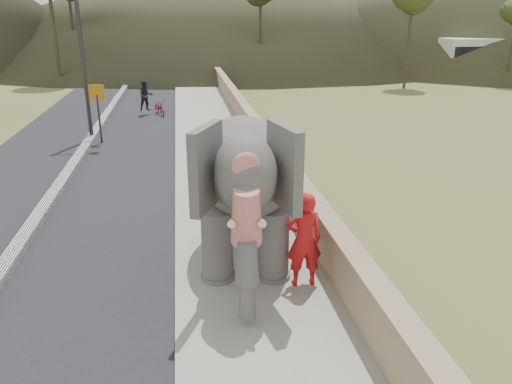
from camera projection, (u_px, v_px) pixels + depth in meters
road at (55, 196)px, 14.67m from camera, size 7.00×120.00×0.03m
median at (55, 193)px, 14.63m from camera, size 0.35×120.00×0.22m
walkway at (225, 186)px, 15.35m from camera, size 3.00×120.00×0.15m
parapet at (277, 169)px, 15.42m from camera, size 0.30×120.00×1.10m
lamppost at (86, 18)px, 19.51m from camera, size 1.76×0.36×8.00m
signboard at (98, 104)px, 19.99m from camera, size 0.60×0.08×2.40m
distant_car at (434, 68)px, 40.92m from camera, size 4.41×2.23×1.44m
bus_white at (507, 58)px, 40.80m from camera, size 11.04×2.68×3.10m
elephant_and_man at (245, 187)px, 10.29m from camera, size 2.65×4.58×3.16m
motorcyclist at (153, 102)px, 25.90m from camera, size 1.61×1.69×1.80m
trees at (187, 28)px, 30.06m from camera, size 49.00×40.89×9.58m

